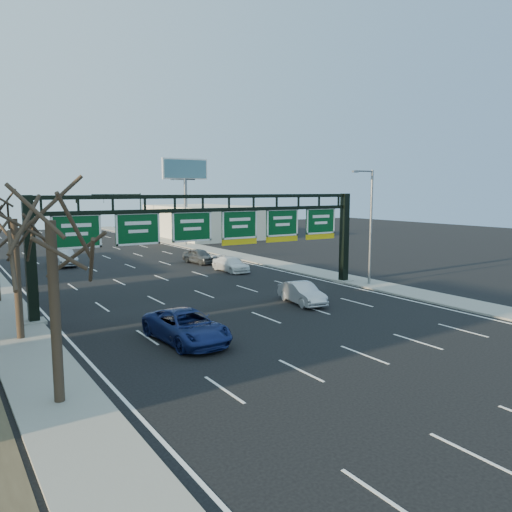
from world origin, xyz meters
TOP-DOWN VIEW (x-y plane):
  - ground at (0.00, 0.00)m, footprint 160.00×160.00m
  - sidewalk_right at (12.80, 20.00)m, footprint 3.00×120.00m
  - lane_markings at (0.00, 20.00)m, footprint 21.60×120.00m
  - sign_gantry at (0.16, 8.00)m, footprint 24.60×1.20m
  - building_right_distant at (20.00, 50.00)m, footprint 12.00×20.00m
  - tree_near at (-12.80, -4.00)m, footprint 3.60×3.60m
  - tree_gantry at (-12.80, 5.00)m, footprint 3.60×3.60m
  - streetlight_near at (12.47, 6.00)m, footprint 2.15×0.22m
  - streetlight_far at (12.47, 40.00)m, footprint 2.15×0.22m
  - billboard_right at (15.00, 44.98)m, footprint 7.00×0.50m
  - traffic_signal_mast at (5.69, 55.00)m, footprint 10.16×0.54m
  - car_blue_suv at (-5.93, 0.24)m, footprint 2.92×5.77m
  - car_silver_sedan at (4.07, 3.74)m, footprint 2.07×4.43m
  - car_white_wagon at (6.74, 17.77)m, footprint 2.03×4.66m
  - car_grey_far at (6.64, 23.98)m, footprint 2.34×4.61m
  - car_silver_distant at (-5.48, 29.88)m, footprint 1.91×5.11m

SIDE VIEW (x-z plane):
  - ground at x=0.00m, z-range 0.00..0.00m
  - lane_markings at x=0.00m, z-range 0.00..0.01m
  - sidewalk_right at x=12.80m, z-range 0.00..0.12m
  - car_white_wagon at x=6.74m, z-range 0.00..1.34m
  - car_silver_sedan at x=4.07m, z-range 0.00..1.40m
  - car_grey_far at x=6.64m, z-range 0.00..1.50m
  - car_blue_suv at x=-5.93m, z-range 0.00..1.56m
  - car_silver_distant at x=-5.48m, z-range 0.00..1.67m
  - building_right_distant at x=20.00m, z-range 0.00..5.00m
  - sign_gantry at x=0.16m, z-range 1.03..8.23m
  - streetlight_near at x=12.47m, z-range 0.58..9.58m
  - streetlight_far at x=12.47m, z-range 0.58..9.58m
  - traffic_signal_mast at x=5.69m, z-range 2.00..9.00m
  - tree_gantry at x=-12.80m, z-range 2.87..11.35m
  - tree_near at x=-12.80m, z-range 3.05..11.91m
  - billboard_right at x=15.00m, z-range 3.06..15.06m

